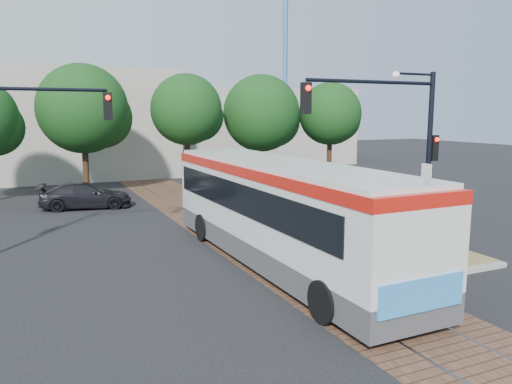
# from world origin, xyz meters

# --- Properties ---
(ground) EXTENTS (120.00, 120.00, 0.00)m
(ground) POSITION_xyz_m (0.00, 0.00, 0.00)
(ground) COLOR black
(ground) RESTS_ON ground
(trackbed) EXTENTS (3.60, 40.00, 0.02)m
(trackbed) POSITION_xyz_m (0.00, 4.00, 0.01)
(trackbed) COLOR brown
(trackbed) RESTS_ON ground
(tree_row) EXTENTS (26.40, 5.60, 7.67)m
(tree_row) POSITION_xyz_m (1.21, 16.42, 4.85)
(tree_row) COLOR #382314
(tree_row) RESTS_ON ground
(warehouses) EXTENTS (40.00, 13.00, 8.00)m
(warehouses) POSITION_xyz_m (-0.53, 28.75, 3.81)
(warehouses) COLOR #ADA899
(warehouses) RESTS_ON ground
(crane) EXTENTS (8.00, 0.50, 18.00)m
(crane) POSITION_xyz_m (18.00, 34.00, 10.88)
(crane) COLOR #3F72B2
(crane) RESTS_ON ground
(city_bus) EXTENTS (2.83, 12.48, 3.33)m
(city_bus) POSITION_xyz_m (-0.48, -0.25, 1.86)
(city_bus) COLOR #414143
(city_bus) RESTS_ON ground
(traffic_island) EXTENTS (2.20, 5.20, 1.13)m
(traffic_island) POSITION_xyz_m (4.82, -0.90, 0.33)
(traffic_island) COLOR gray
(traffic_island) RESTS_ON ground
(signal_pole_main) EXTENTS (5.49, 0.46, 6.00)m
(signal_pole_main) POSITION_xyz_m (3.86, -0.81, 4.16)
(signal_pole_main) COLOR black
(signal_pole_main) RESTS_ON ground
(signal_pole_left) EXTENTS (4.99, 0.34, 6.00)m
(signal_pole_left) POSITION_xyz_m (-8.37, 4.00, 3.86)
(signal_pole_left) COLOR black
(signal_pole_left) RESTS_ON ground
(parked_car) EXTENTS (4.78, 2.57, 1.32)m
(parked_car) POSITION_xyz_m (-5.04, 12.41, 0.66)
(parked_car) COLOR black
(parked_car) RESTS_ON ground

